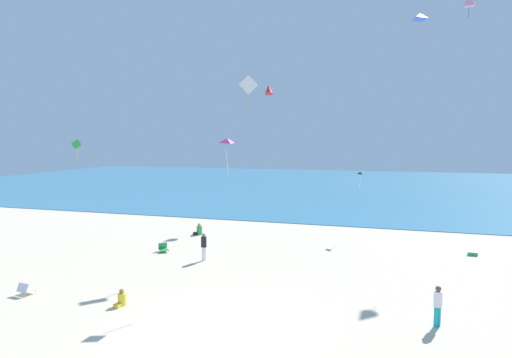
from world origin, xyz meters
TOP-DOWN VIEW (x-y plane):
  - ground_plane at (0.00, 10.00)m, footprint 120.00×120.00m
  - ocean_water at (0.00, 49.25)m, footprint 120.00×60.00m
  - beach_chair_far_left at (-6.71, 8.86)m, footprint 0.80×0.81m
  - beach_chair_mid_beach at (-8.96, 0.92)m, footprint 0.66×0.64m
  - cooler_box at (10.81, 13.13)m, footprint 0.50×0.31m
  - person_0 at (-4.30, 1.03)m, footprint 0.37×0.57m
  - person_1 at (-3.65, 7.83)m, footprint 0.35×0.35m
  - person_2 at (-6.55, 13.64)m, footprint 0.72×0.56m
  - person_3 at (7.63, 2.54)m, footprint 0.42×0.42m
  - kite_pink at (10.95, 18.40)m, footprint 0.90×0.87m
  - kite_magenta at (-1.11, 4.74)m, footprint 0.74×0.76m
  - kite_black at (4.28, 16.27)m, footprint 0.47×0.54m
  - kite_white at (-2.00, 10.88)m, footprint 1.03×0.56m
  - kite_red at (-3.74, 22.25)m, footprint 1.04×1.13m
  - kite_blue at (7.17, 8.85)m, footprint 0.77×0.91m
  - kite_green at (-13.68, 10.19)m, footprint 0.72×0.31m

SIDE VIEW (x-z plane):
  - ground_plane at x=0.00m, z-range 0.00..0.00m
  - ocean_water at x=0.00m, z-range 0.00..0.05m
  - cooler_box at x=10.81m, z-range 0.00..0.22m
  - beach_chair_far_left at x=-6.71m, z-range -0.04..0.48m
  - beach_chair_mid_beach at x=-8.96m, z-range -0.02..0.51m
  - person_0 at x=-4.30m, z-range -0.09..0.59m
  - person_2 at x=-6.55m, z-range -0.11..0.70m
  - person_3 at x=7.63m, z-range 0.11..1.60m
  - person_1 at x=-3.65m, z-range 0.12..1.64m
  - kite_black at x=4.28m, z-range 3.76..4.97m
  - kite_green at x=-13.68m, z-range 5.64..7.01m
  - kite_magenta at x=-1.11m, z-range 5.74..7.43m
  - kite_white at x=-2.00m, z-range 8.95..10.76m
  - kite_red at x=-3.74m, z-range 10.22..11.72m
  - kite_blue at x=7.17m, z-range 11.90..13.09m
  - kite_pink at x=10.95m, z-range 15.05..16.63m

